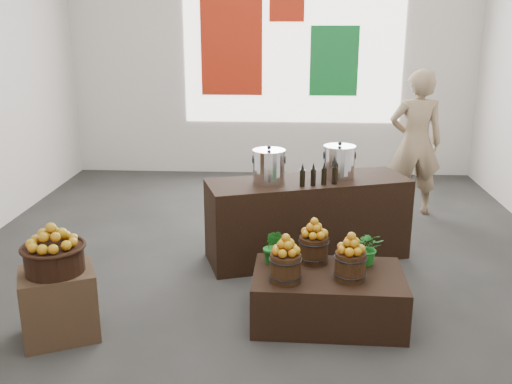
# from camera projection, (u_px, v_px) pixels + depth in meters

# --- Properties ---
(ground) EXTENTS (7.00, 7.00, 0.00)m
(ground) POSITION_uv_depth(u_px,v_px,m) (261.00, 264.00, 5.52)
(ground) COLOR #31312F
(ground) RESTS_ON ground
(back_wall) EXTENTS (6.00, 0.04, 4.00)m
(back_wall) POSITION_uv_depth(u_px,v_px,m) (273.00, 40.00, 8.29)
(back_wall) COLOR beige
(back_wall) RESTS_ON ground
(back_opening) EXTENTS (3.20, 0.02, 2.40)m
(back_opening) POSITION_uv_depth(u_px,v_px,m) (293.00, 40.00, 8.26)
(back_opening) COLOR white
(back_opening) RESTS_ON back_wall
(deco_red_left) EXTENTS (0.90, 0.04, 1.40)m
(deco_red_left) POSITION_uv_depth(u_px,v_px,m) (231.00, 47.00, 8.32)
(deco_red_left) COLOR #AC210D
(deco_red_left) RESTS_ON back_wall
(deco_green_right) EXTENTS (0.70, 0.04, 1.00)m
(deco_green_right) POSITION_uv_depth(u_px,v_px,m) (334.00, 61.00, 8.30)
(deco_green_right) COLOR #106A28
(deco_green_right) RESTS_ON back_wall
(deco_red_upper) EXTENTS (0.50, 0.04, 0.50)m
(deco_red_upper) POSITION_uv_depth(u_px,v_px,m) (287.00, 3.00, 8.11)
(deco_red_upper) COLOR #AC210D
(deco_red_upper) RESTS_ON back_wall
(crate) EXTENTS (0.65, 0.61, 0.52)m
(crate) POSITION_uv_depth(u_px,v_px,m) (59.00, 304.00, 4.18)
(crate) COLOR #4E3424
(crate) RESTS_ON ground
(wicker_basket) EXTENTS (0.42, 0.42, 0.19)m
(wicker_basket) POSITION_uv_depth(u_px,v_px,m) (54.00, 259.00, 4.08)
(wicker_basket) COLOR black
(wicker_basket) RESTS_ON crate
(apples_in_basket) EXTENTS (0.33, 0.33, 0.17)m
(apples_in_basket) POSITION_uv_depth(u_px,v_px,m) (52.00, 235.00, 4.03)
(apples_in_basket) COLOR #930C04
(apples_in_basket) RESTS_ON wicker_basket
(display_table) EXTENTS (1.17, 0.74, 0.40)m
(display_table) POSITION_uv_depth(u_px,v_px,m) (328.00, 297.00, 4.42)
(display_table) COLOR black
(display_table) RESTS_ON ground
(apple_bucket_front_left) EXTENTS (0.23, 0.23, 0.21)m
(apple_bucket_front_left) POSITION_uv_depth(u_px,v_px,m) (285.00, 268.00, 4.21)
(apple_bucket_front_left) COLOR #321F0D
(apple_bucket_front_left) RESTS_ON display_table
(apples_in_bucket_front_left) EXTENTS (0.17, 0.17, 0.16)m
(apples_in_bucket_front_left) POSITION_uv_depth(u_px,v_px,m) (286.00, 245.00, 4.15)
(apples_in_bucket_front_left) COLOR #930C04
(apples_in_bucket_front_left) RESTS_ON apple_bucket_front_left
(apple_bucket_front_right) EXTENTS (0.23, 0.23, 0.21)m
(apple_bucket_front_right) POSITION_uv_depth(u_px,v_px,m) (350.00, 266.00, 4.24)
(apple_bucket_front_right) COLOR #321F0D
(apple_bucket_front_right) RESTS_ON display_table
(apples_in_bucket_front_right) EXTENTS (0.17, 0.17, 0.16)m
(apples_in_bucket_front_right) POSITION_uv_depth(u_px,v_px,m) (351.00, 243.00, 4.19)
(apples_in_bucket_front_right) COLOR #930C04
(apples_in_bucket_front_right) RESTS_ON apple_bucket_front_right
(apple_bucket_rear) EXTENTS (0.23, 0.23, 0.21)m
(apple_bucket_rear) POSITION_uv_depth(u_px,v_px,m) (314.00, 249.00, 4.55)
(apple_bucket_rear) COLOR #321F0D
(apple_bucket_rear) RESTS_ON display_table
(apples_in_bucket_rear) EXTENTS (0.17, 0.17, 0.16)m
(apples_in_bucket_rear) POSITION_uv_depth(u_px,v_px,m) (314.00, 228.00, 4.49)
(apples_in_bucket_rear) COLOR #930C04
(apples_in_bucket_rear) RESTS_ON apple_bucket_rear
(herb_garnish_right) EXTENTS (0.31, 0.28, 0.28)m
(herb_garnish_right) POSITION_uv_depth(u_px,v_px,m) (367.00, 247.00, 4.49)
(herb_garnish_right) COLOR #166B1C
(herb_garnish_right) RESTS_ON display_table
(herb_garnish_left) EXTENTS (0.19, 0.17, 0.29)m
(herb_garnish_left) POSITION_uv_depth(u_px,v_px,m) (273.00, 247.00, 4.51)
(herb_garnish_left) COLOR #166B1C
(herb_garnish_left) RESTS_ON display_table
(counter) EXTENTS (2.03, 1.19, 0.79)m
(counter) POSITION_uv_depth(u_px,v_px,m) (307.00, 219.00, 5.58)
(counter) COLOR black
(counter) RESTS_ON ground
(stock_pot_left) EXTENTS (0.30, 0.30, 0.30)m
(stock_pot_left) POSITION_uv_depth(u_px,v_px,m) (269.00, 167.00, 5.32)
(stock_pot_left) COLOR silver
(stock_pot_left) RESTS_ON counter
(stock_pot_center) EXTENTS (0.30, 0.30, 0.30)m
(stock_pot_center) POSITION_uv_depth(u_px,v_px,m) (339.00, 163.00, 5.50)
(stock_pot_center) COLOR silver
(stock_pot_center) RESTS_ON counter
(oil_cruets) EXTENTS (0.28, 0.14, 0.22)m
(oil_cruets) POSITION_uv_depth(u_px,v_px,m) (316.00, 174.00, 5.25)
(oil_cruets) COLOR black
(oil_cruets) RESTS_ON counter
(shopper) EXTENTS (0.65, 0.43, 1.74)m
(shopper) POSITION_uv_depth(u_px,v_px,m) (415.00, 143.00, 6.75)
(shopper) COLOR #8C7455
(shopper) RESTS_ON ground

